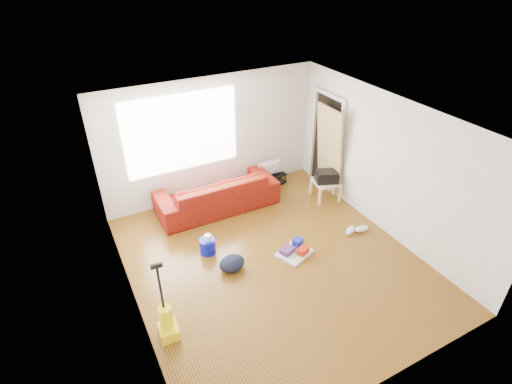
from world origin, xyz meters
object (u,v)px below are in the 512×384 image
sofa (218,207)px  side_table (326,184)px  tv_stand (272,180)px  bucket (208,252)px  vacuum (167,323)px  backpack (232,269)px  cleaning_tray (295,251)px

sofa → side_table: (2.13, -0.72, 0.34)m
tv_stand → bucket: bearing=-158.8°
side_table → bucket: bearing=-170.3°
sofa → bucket: (-0.70, -1.21, 0.00)m
sofa → tv_stand: sofa is taller
bucket → side_table: bearing=9.7°
vacuum → backpack: bearing=34.1°
backpack → vacuum: vacuum is taller
vacuum → sofa: bearing=58.5°
sofa → side_table: bearing=161.2°
vacuum → bucket: bearing=54.2°
tv_stand → side_table: 1.25m
sofa → vacuum: bearing=54.5°
sofa → vacuum: (-1.82, -2.55, 0.23)m
cleaning_tray → sofa: bearing=107.5°
sofa → backpack: size_ratio=5.47×
backpack → cleaning_tray: bearing=-17.9°
bucket → vacuum: (-1.12, -1.34, 0.23)m
cleaning_tray → vacuum: bearing=-165.9°
cleaning_tray → backpack: size_ratio=1.54×
tv_stand → cleaning_tray: size_ratio=1.03×
tv_stand → side_table: size_ratio=1.19×
sofa → bucket: size_ratio=8.69×
vacuum → cleaning_tray: bearing=18.1°
sofa → tv_stand: size_ratio=3.47×
cleaning_tray → side_table: bearing=38.6°
tv_stand → cleaning_tray: bearing=-123.7°
cleaning_tray → backpack: (-1.12, 0.15, -0.06)m
cleaning_tray → bucket: bearing=150.9°
backpack → vacuum: size_ratio=0.36×
bucket → backpack: bucket is taller
bucket → backpack: (0.19, -0.58, 0.00)m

